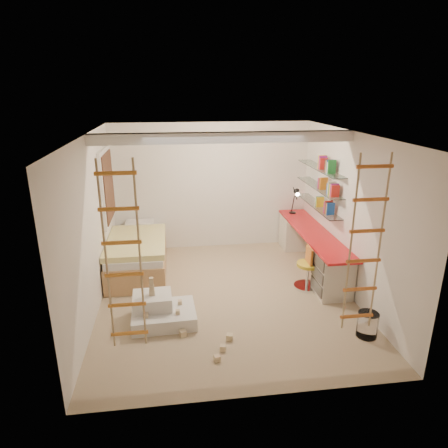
{
  "coord_description": "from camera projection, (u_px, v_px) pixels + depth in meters",
  "views": [
    {
      "loc": [
        -0.81,
        -5.72,
        3.22
      ],
      "look_at": [
        0.0,
        0.3,
        1.15
      ],
      "focal_mm": 32.0,
      "sensor_mm": 36.0,
      "label": 1
    }
  ],
  "objects": [
    {
      "name": "floor",
      "position": [
        226.0,
        297.0,
        6.5
      ],
      "size": [
        4.5,
        4.5,
        0.0
      ],
      "primitive_type": "plane",
      "color": "tan",
      "rests_on": "ground"
    },
    {
      "name": "ceiling_beam",
      "position": [
        224.0,
        138.0,
        5.97
      ],
      "size": [
        4.0,
        0.18,
        0.16
      ],
      "primitive_type": "cube",
      "color": "white",
      "rests_on": "ceiling"
    },
    {
      "name": "window_frame",
      "position": [
        107.0,
        186.0,
        7.16
      ],
      "size": [
        0.06,
        1.15,
        1.35
      ],
      "primitive_type": "cube",
      "color": "white",
      "rests_on": "wall_left"
    },
    {
      "name": "window_blind",
      "position": [
        109.0,
        186.0,
        7.17
      ],
      "size": [
        0.02,
        1.0,
        1.2
      ],
      "primitive_type": "cube",
      "color": "#4C2D1E",
      "rests_on": "window_frame"
    },
    {
      "name": "rope_ladder_left",
      "position": [
        123.0,
        259.0,
        4.2
      ],
      "size": [
        0.41,
        0.04,
        2.13
      ],
      "primitive_type": null,
      "color": "orange",
      "rests_on": "ceiling"
    },
    {
      "name": "rope_ladder_right",
      "position": [
        365.0,
        246.0,
        4.54
      ],
      "size": [
        0.41,
        0.04,
        2.13
      ],
      "primitive_type": null,
      "color": "#CA6322",
      "rests_on": "ceiling"
    },
    {
      "name": "waste_bin",
      "position": [
        367.0,
        325.0,
        5.42
      ],
      "size": [
        0.28,
        0.28,
        0.35
      ],
      "primitive_type": "cylinder",
      "color": "white",
      "rests_on": "floor"
    },
    {
      "name": "desk",
      "position": [
        312.0,
        248.0,
        7.4
      ],
      "size": [
        0.56,
        2.8,
        0.75
      ],
      "color": "red",
      "rests_on": "floor"
    },
    {
      "name": "shelves",
      "position": [
        319.0,
        187.0,
        7.32
      ],
      "size": [
        0.25,
        1.8,
        0.71
      ],
      "color": "white",
      "rests_on": "wall_right"
    },
    {
      "name": "bed",
      "position": [
        138.0,
        253.0,
        7.36
      ],
      "size": [
        1.02,
        2.0,
        0.69
      ],
      "color": "#AD7F51",
      "rests_on": "floor"
    },
    {
      "name": "task_lamp",
      "position": [
        296.0,
        197.0,
        8.06
      ],
      "size": [
        0.14,
        0.36,
        0.57
      ],
      "color": "black",
      "rests_on": "desk"
    },
    {
      "name": "swivel_chair",
      "position": [
        308.0,
        273.0,
        6.71
      ],
      "size": [
        0.46,
        0.46,
        0.74
      ],
      "color": "gold",
      "rests_on": "floor"
    },
    {
      "name": "play_platform",
      "position": [
        161.0,
        311.0,
        5.78
      ],
      "size": [
        0.93,
        0.74,
        0.4
      ],
      "color": "silver",
      "rests_on": "floor"
    },
    {
      "name": "toy_blocks",
      "position": [
        179.0,
        314.0,
        5.51
      ],
      "size": [
        1.18,
        1.16,
        0.67
      ],
      "color": "#CCB284",
      "rests_on": "floor"
    },
    {
      "name": "books",
      "position": [
        319.0,
        181.0,
        7.28
      ],
      "size": [
        0.14,
        0.7,
        0.92
      ],
      "color": "#194CA5",
      "rests_on": "shelves"
    }
  ]
}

